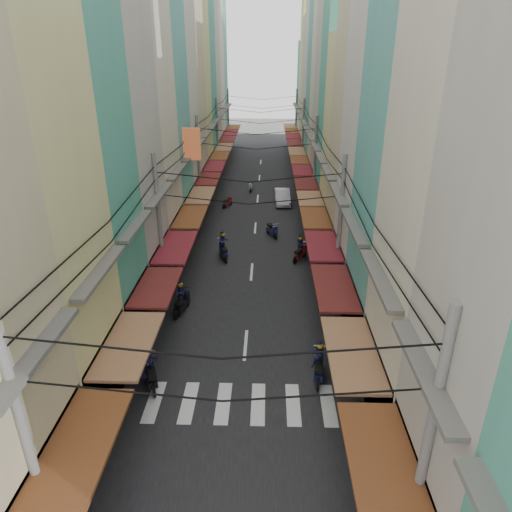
% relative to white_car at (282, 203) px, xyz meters
% --- Properties ---
extents(ground, '(160.00, 160.00, 0.00)m').
position_rel_white_car_xyz_m(ground, '(-2.33, -20.60, 0.00)').
color(ground, slate).
rests_on(ground, ground).
extents(road, '(10.00, 80.00, 0.02)m').
position_rel_white_car_xyz_m(road, '(-2.33, -0.60, 0.01)').
color(road, black).
rests_on(road, ground).
extents(sidewalk_left, '(3.00, 80.00, 0.06)m').
position_rel_white_car_xyz_m(sidewalk_left, '(-8.83, -0.60, 0.03)').
color(sidewalk_left, gray).
rests_on(sidewalk_left, ground).
extents(sidewalk_right, '(3.00, 80.00, 0.06)m').
position_rel_white_car_xyz_m(sidewalk_right, '(4.17, -0.60, 0.03)').
color(sidewalk_right, gray).
rests_on(sidewalk_right, ground).
extents(crosswalk, '(7.55, 2.40, 0.01)m').
position_rel_white_car_xyz_m(crosswalk, '(-2.33, -26.60, 0.03)').
color(crosswalk, silver).
rests_on(crosswalk, ground).
extents(building_row_left, '(7.80, 67.67, 23.70)m').
position_rel_white_car_xyz_m(building_row_left, '(-10.25, -4.04, 9.78)').
color(building_row_left, beige).
rests_on(building_row_left, ground).
extents(building_row_right, '(7.80, 68.98, 22.59)m').
position_rel_white_car_xyz_m(building_row_right, '(5.59, -4.16, 9.41)').
color(building_row_right, teal).
rests_on(building_row_right, ground).
extents(utility_poles, '(10.20, 66.13, 8.20)m').
position_rel_white_car_xyz_m(utility_poles, '(-2.33, -5.59, 6.59)').
color(utility_poles, gray).
rests_on(utility_poles, ground).
extents(white_car, '(4.59, 1.91, 1.60)m').
position_rel_white_car_xyz_m(white_car, '(0.00, 0.00, 0.00)').
color(white_car, silver).
rests_on(white_car, ground).
extents(bicycle, '(1.74, 0.78, 1.16)m').
position_rel_white_car_xyz_m(bicycle, '(3.51, -19.32, 0.00)').
color(bicycle, black).
rests_on(bicycle, ground).
extents(moving_scooters, '(7.61, 31.54, 1.99)m').
position_rel_white_car_xyz_m(moving_scooters, '(-3.01, -16.04, 0.57)').
color(moving_scooters, black).
rests_on(moving_scooters, ground).
extents(parked_scooters, '(13.11, 15.95, 0.99)m').
position_rel_white_car_xyz_m(parked_scooters, '(1.24, -24.22, 0.47)').
color(parked_scooters, black).
rests_on(parked_scooters, ground).
extents(pedestrians, '(12.93, 26.62, 2.19)m').
position_rel_white_car_xyz_m(pedestrians, '(-6.55, -17.01, 1.03)').
color(pedestrians, black).
rests_on(pedestrians, ground).
extents(market_umbrella, '(2.31, 2.31, 2.44)m').
position_rel_white_car_xyz_m(market_umbrella, '(3.69, -27.00, 2.15)').
color(market_umbrella, '#B2B2B7').
rests_on(market_umbrella, ground).
extents(traffic_sign, '(0.10, 0.70, 3.19)m').
position_rel_white_car_xyz_m(traffic_sign, '(3.02, -23.99, 2.35)').
color(traffic_sign, gray).
rests_on(traffic_sign, ground).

